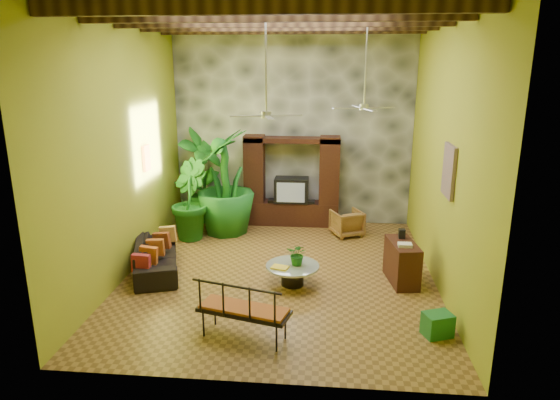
# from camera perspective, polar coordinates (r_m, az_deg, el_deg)

# --- Properties ---
(ground) EXTENTS (7.00, 7.00, 0.00)m
(ground) POSITION_cam_1_polar(r_m,az_deg,el_deg) (10.09, -0.02, -8.41)
(ground) COLOR brown
(ground) RESTS_ON ground
(ceiling) EXTENTS (6.00, 7.00, 0.02)m
(ceiling) POSITION_cam_1_polar(r_m,az_deg,el_deg) (9.23, -0.02, 21.17)
(ceiling) COLOR silver
(ceiling) RESTS_ON back_wall
(back_wall) EXTENTS (6.00, 0.02, 5.00)m
(back_wall) POSITION_cam_1_polar(r_m,az_deg,el_deg) (12.79, 1.49, 8.47)
(back_wall) COLOR #A6A625
(back_wall) RESTS_ON ground
(left_wall) EXTENTS (0.02, 7.00, 5.00)m
(left_wall) POSITION_cam_1_polar(r_m,az_deg,el_deg) (10.07, -17.35, 5.74)
(left_wall) COLOR #A6A625
(left_wall) RESTS_ON ground
(right_wall) EXTENTS (0.02, 7.00, 5.00)m
(right_wall) POSITION_cam_1_polar(r_m,az_deg,el_deg) (9.54, 18.30, 5.12)
(right_wall) COLOR #A6A625
(right_wall) RESTS_ON ground
(stone_accent_wall) EXTENTS (5.98, 0.10, 4.98)m
(stone_accent_wall) POSITION_cam_1_polar(r_m,az_deg,el_deg) (12.73, 1.47, 8.43)
(stone_accent_wall) COLOR #3F4248
(stone_accent_wall) RESTS_ON ground
(ceiling_beams) EXTENTS (5.95, 5.36, 0.22)m
(ceiling_beams) POSITION_cam_1_polar(r_m,az_deg,el_deg) (9.21, -0.02, 19.81)
(ceiling_beams) COLOR #3F2914
(ceiling_beams) RESTS_ON ceiling
(entertainment_center) EXTENTS (2.40, 0.55, 2.30)m
(entertainment_center) POSITION_cam_1_polar(r_m,az_deg,el_deg) (12.72, 1.33, 1.38)
(entertainment_center) COLOR black
(entertainment_center) RESTS_ON ground
(ceiling_fan_front) EXTENTS (1.28, 1.28, 1.86)m
(ceiling_fan_front) POSITION_cam_1_polar(r_m,az_deg,el_deg) (8.85, -1.59, 11.03)
(ceiling_fan_front) COLOR #A9A9AE
(ceiling_fan_front) RESTS_ON ceiling
(ceiling_fan_back) EXTENTS (1.28, 1.28, 1.86)m
(ceiling_fan_back) POSITION_cam_1_polar(r_m,az_deg,el_deg) (10.40, 9.62, 11.55)
(ceiling_fan_back) COLOR #A9A9AE
(ceiling_fan_back) RESTS_ON ceiling
(wall_art_mask) EXTENTS (0.06, 0.32, 0.55)m
(wall_art_mask) POSITION_cam_1_polar(r_m,az_deg,el_deg) (11.04, -15.03, 4.64)
(wall_art_mask) COLOR yellow
(wall_art_mask) RESTS_ON left_wall
(wall_art_painting) EXTENTS (0.06, 0.70, 0.90)m
(wall_art_painting) POSITION_cam_1_polar(r_m,az_deg,el_deg) (8.99, 18.75, 3.17)
(wall_art_painting) COLOR #295B98
(wall_art_painting) RESTS_ON right_wall
(sofa) EXTENTS (1.40, 2.20, 0.60)m
(sofa) POSITION_cam_1_polar(r_m,az_deg,el_deg) (10.41, -13.97, -6.32)
(sofa) COLOR black
(sofa) RESTS_ON ground
(wicker_armchair) EXTENTS (0.89, 0.90, 0.62)m
(wicker_armchair) POSITION_cam_1_polar(r_m,az_deg,el_deg) (12.20, 7.65, -2.60)
(wicker_armchair) COLOR olive
(wicker_armchair) RESTS_ON ground
(tall_plant_a) EXTENTS (1.43, 1.57, 2.47)m
(tall_plant_a) POSITION_cam_1_polar(r_m,az_deg,el_deg) (13.00, -8.84, 2.73)
(tall_plant_a) COLOR #1B671B
(tall_plant_a) RESTS_ON ground
(tall_plant_b) EXTENTS (1.21, 1.30, 1.89)m
(tall_plant_b) POSITION_cam_1_polar(r_m,az_deg,el_deg) (11.93, -10.45, 0.03)
(tall_plant_b) COLOR #185E1B
(tall_plant_b) RESTS_ON ground
(tall_plant_c) EXTENTS (1.50, 1.50, 2.55)m
(tall_plant_c) POSITION_cam_1_polar(r_m,az_deg,el_deg) (12.10, -6.32, 2.04)
(tall_plant_c) COLOR #1C6B20
(tall_plant_c) RESTS_ON ground
(coffee_table) EXTENTS (1.01, 1.01, 0.40)m
(coffee_table) POSITION_cam_1_polar(r_m,az_deg,el_deg) (9.52, 1.44, -8.24)
(coffee_table) COLOR black
(coffee_table) RESTS_ON ground
(centerpiece_plant) EXTENTS (0.46, 0.43, 0.43)m
(centerpiece_plant) POSITION_cam_1_polar(r_m,az_deg,el_deg) (9.40, 2.05, -6.20)
(centerpiece_plant) COLOR #1D6219
(centerpiece_plant) RESTS_ON coffee_table
(yellow_tray) EXTENTS (0.35, 0.29, 0.03)m
(yellow_tray) POSITION_cam_1_polar(r_m,az_deg,el_deg) (9.32, -0.00, -7.72)
(yellow_tray) COLOR gold
(yellow_tray) RESTS_ON coffee_table
(iron_bench) EXTENTS (1.49, 0.87, 0.57)m
(iron_bench) POSITION_cam_1_polar(r_m,az_deg,el_deg) (7.67, -4.26, -12.19)
(iron_bench) COLOR black
(iron_bench) RESTS_ON ground
(side_console) EXTENTS (0.60, 1.06, 0.80)m
(side_console) POSITION_cam_1_polar(r_m,az_deg,el_deg) (9.87, 13.76, -6.93)
(side_console) COLOR #361711
(side_console) RESTS_ON ground
(green_bin) EXTENTS (0.51, 0.45, 0.37)m
(green_bin) POSITION_cam_1_polar(r_m,az_deg,el_deg) (8.31, 17.56, -13.42)
(green_bin) COLOR #1E7033
(green_bin) RESTS_ON ground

